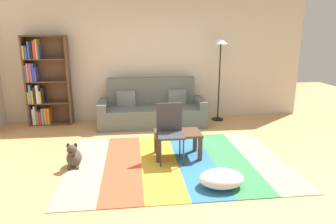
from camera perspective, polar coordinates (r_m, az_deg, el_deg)
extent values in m
plane|color=tan|center=(4.74, 0.51, -9.45)|extent=(14.00, 14.00, 0.00)
cube|color=beige|center=(6.88, -2.24, 9.84)|extent=(6.80, 0.10, 2.70)
cube|color=tan|center=(4.74, -15.35, -9.92)|extent=(0.55, 2.37, 0.01)
cube|color=#C64C2D|center=(4.69, -8.54, -9.82)|extent=(0.55, 2.37, 0.01)
cube|color=gold|center=(4.70, -1.68, -9.59)|extent=(0.55, 2.37, 0.01)
cube|color=teal|center=(4.78, 5.03, -9.22)|extent=(0.55, 2.37, 0.01)
cube|color=#387F4C|center=(4.91, 11.44, -8.76)|extent=(0.55, 2.37, 0.01)
cube|color=tan|center=(5.11, 17.42, -8.23)|extent=(0.55, 2.37, 0.01)
cube|color=#59605B|center=(6.48, -2.95, -0.82)|extent=(1.90, 0.80, 0.40)
cube|color=#59605B|center=(6.66, -3.19, 4.02)|extent=(1.90, 0.20, 0.60)
cube|color=#59605B|center=(6.48, -12.18, -0.42)|extent=(0.18, 0.80, 0.56)
cube|color=#59605B|center=(6.61, 6.06, 0.14)|extent=(0.18, 0.80, 0.56)
cube|color=slate|center=(6.56, -7.91, 2.48)|extent=(0.42, 0.19, 0.36)
cube|color=slate|center=(6.63, 1.65, 2.75)|extent=(0.42, 0.19, 0.36)
cube|color=brown|center=(7.01, -25.23, 5.24)|extent=(0.04, 0.28, 1.90)
cube|color=brown|center=(6.79, -18.27, 5.63)|extent=(0.04, 0.28, 1.90)
cube|color=brown|center=(7.01, -21.54, 5.62)|extent=(0.90, 0.01, 1.90)
cube|color=brown|center=(7.08, -21.09, -2.00)|extent=(0.86, 0.28, 0.02)
cube|color=brown|center=(6.97, -21.44, 1.67)|extent=(0.86, 0.28, 0.02)
cube|color=brown|center=(6.89, -21.81, 5.44)|extent=(0.86, 0.28, 0.02)
cube|color=brown|center=(6.83, -22.18, 9.29)|extent=(0.86, 0.28, 0.02)
cube|color=brown|center=(6.81, -22.57, 13.17)|extent=(0.86, 0.28, 0.02)
cube|color=black|center=(7.10, -24.40, -0.49)|extent=(0.04, 0.19, 0.41)
cube|color=silver|center=(7.12, -23.98, -0.66)|extent=(0.03, 0.25, 0.35)
cube|color=silver|center=(7.07, -23.83, -0.51)|extent=(0.03, 0.16, 0.40)
cube|color=#8C6647|center=(7.09, -23.34, -0.88)|extent=(0.05, 0.22, 0.29)
cube|color=red|center=(7.10, -22.88, -0.88)|extent=(0.03, 0.26, 0.28)
cube|color=#668C99|center=(7.05, -22.55, -0.69)|extent=(0.05, 0.20, 0.34)
cube|color=orange|center=(7.03, -22.08, -0.67)|extent=(0.05, 0.20, 0.34)
cube|color=orange|center=(7.04, -21.55, -0.58)|extent=(0.05, 0.26, 0.35)
cube|color=gold|center=(7.04, -24.74, 2.56)|extent=(0.03, 0.22, 0.25)
cube|color=#668C99|center=(7.03, -24.48, 3.22)|extent=(0.04, 0.26, 0.40)
cube|color=gold|center=(7.01, -24.13, 2.75)|extent=(0.03, 0.22, 0.28)
cube|color=black|center=(6.98, -23.83, 3.00)|extent=(0.05, 0.20, 0.35)
cube|color=silver|center=(6.95, -23.42, 3.16)|extent=(0.05, 0.18, 0.39)
cube|color=gold|center=(6.98, -22.88, 2.74)|extent=(0.04, 0.26, 0.26)
cube|color=black|center=(6.93, -22.59, 3.00)|extent=(0.05, 0.18, 0.34)
cube|color=#334CB2|center=(6.95, -25.17, 6.68)|extent=(0.03, 0.21, 0.34)
cube|color=orange|center=(6.96, -24.84, 6.88)|extent=(0.03, 0.25, 0.38)
cube|color=purple|center=(6.90, -24.50, 6.87)|extent=(0.05, 0.17, 0.38)
cube|color=#334CB2|center=(6.92, -24.01, 6.91)|extent=(0.03, 0.23, 0.37)
cube|color=#334CB2|center=(6.90, -23.69, 6.59)|extent=(0.03, 0.22, 0.29)
cube|color=gold|center=(6.90, -25.64, 10.18)|extent=(0.03, 0.17, 0.27)
cube|color=#334CB2|center=(6.90, -25.17, 10.21)|extent=(0.04, 0.22, 0.26)
cube|color=#334CB2|center=(6.86, -24.83, 10.60)|extent=(0.04, 0.16, 0.35)
cube|color=black|center=(6.86, -24.40, 10.60)|extent=(0.05, 0.20, 0.34)
cube|color=red|center=(6.83, -23.92, 10.75)|extent=(0.05, 0.18, 0.37)
cube|color=gold|center=(6.85, -23.47, 10.92)|extent=(0.03, 0.25, 0.40)
cube|color=#334CB2|center=(6.84, -23.16, 10.44)|extent=(0.03, 0.23, 0.28)
cube|color=#513826|center=(4.78, 1.81, -4.05)|extent=(0.74, 0.47, 0.04)
cube|color=#513826|center=(4.64, -1.89, -7.37)|extent=(0.06, 0.06, 0.37)
cube|color=#513826|center=(4.73, 6.11, -6.97)|extent=(0.06, 0.06, 0.37)
cube|color=#513826|center=(5.00, -2.29, -5.69)|extent=(0.06, 0.06, 0.37)
cube|color=#513826|center=(5.09, 5.13, -5.36)|extent=(0.06, 0.06, 0.37)
ellipsoid|color=white|center=(4.04, 10.10, -12.34)|extent=(0.58, 0.44, 0.22)
ellipsoid|color=#473D33|center=(4.76, -17.37, -8.32)|extent=(0.22, 0.30, 0.26)
sphere|color=#473D33|center=(4.60, -17.77, -6.82)|extent=(0.15, 0.15, 0.15)
ellipsoid|color=black|center=(4.55, -17.89, -7.21)|extent=(0.06, 0.07, 0.05)
ellipsoid|color=black|center=(4.61, -18.42, -6.13)|extent=(0.05, 0.04, 0.08)
ellipsoid|color=black|center=(4.59, -17.13, -6.11)|extent=(0.05, 0.04, 0.08)
sphere|color=#473D33|center=(4.69, -18.30, -10.09)|extent=(0.06, 0.06, 0.06)
sphere|color=#473D33|center=(4.67, -16.83, -10.09)|extent=(0.06, 0.06, 0.06)
cylinder|color=black|center=(7.03, 9.38, -1.35)|extent=(0.26, 0.26, 0.02)
cylinder|color=black|center=(6.84, 9.68, 5.55)|extent=(0.03, 0.03, 1.69)
cone|color=white|center=(6.76, 10.02, 13.20)|extent=(0.32, 0.32, 0.14)
cube|color=black|center=(4.74, 2.25, -3.86)|extent=(0.06, 0.15, 0.02)
cube|color=#38383D|center=(4.57, 0.52, -4.42)|extent=(0.40, 0.40, 0.03)
cube|color=#38383D|center=(4.67, 0.24, -0.91)|extent=(0.40, 0.03, 0.44)
cylinder|color=#38383D|center=(4.48, -1.38, -7.97)|extent=(0.02, 0.02, 0.42)
cylinder|color=#38383D|center=(4.52, 2.95, -7.76)|extent=(0.02, 0.02, 0.42)
cylinder|color=#38383D|center=(4.79, -1.78, -6.40)|extent=(0.02, 0.02, 0.42)
cylinder|color=#38383D|center=(4.83, 2.26, -6.23)|extent=(0.02, 0.02, 0.42)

